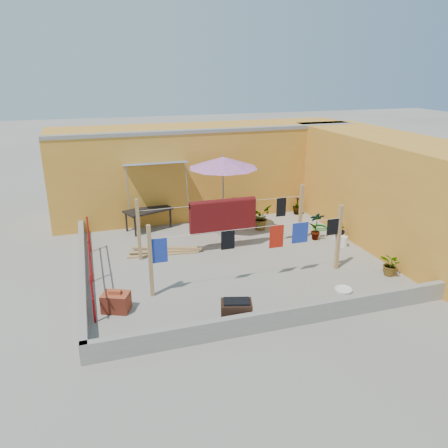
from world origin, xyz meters
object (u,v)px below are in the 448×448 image
at_px(patio_umbrella, 223,163).
at_px(white_basin, 343,290).
at_px(water_jug_a, 343,241).
at_px(brazier, 236,313).
at_px(plant_back_a, 260,217).
at_px(green_hose, 320,227).
at_px(water_jug_b, 337,234).
at_px(brick_stack, 116,302).
at_px(outdoor_table, 148,211).

xyz_separation_m(patio_umbrella, white_basin, (1.63, -4.64, -2.32)).
bearing_deg(water_jug_a, brazier, -145.58).
relative_size(water_jug_a, plant_back_a, 0.46).
distance_m(green_hose, plant_back_a, 2.09).
bearing_deg(plant_back_a, water_jug_b, -38.87).
xyz_separation_m(brick_stack, water_jug_a, (6.92, 1.76, -0.06)).
height_order(water_jug_a, plant_back_a, plant_back_a).
relative_size(brazier, water_jug_a, 1.99).
height_order(white_basin, water_jug_a, water_jug_a).
distance_m(water_jug_a, green_hose, 1.65).
height_order(patio_umbrella, white_basin, patio_umbrella).
bearing_deg(brick_stack, water_jug_b, 18.54).
xyz_separation_m(outdoor_table, green_hose, (5.57, -1.65, -0.61)).
distance_m(patio_umbrella, outdoor_table, 3.07).
bearing_deg(plant_back_a, outdoor_table, 163.54).
height_order(white_basin, green_hose, green_hose).
xyz_separation_m(white_basin, water_jug_a, (1.55, 2.50, 0.12)).
xyz_separation_m(brick_stack, white_basin, (5.37, -0.75, -0.18)).
bearing_deg(brick_stack, brazier, -29.60).
height_order(brick_stack, water_jug_a, brick_stack).
height_order(outdoor_table, green_hose, outdoor_table).
bearing_deg(patio_umbrella, outdoor_table, 153.12).
xyz_separation_m(water_jug_a, green_hose, (0.12, 1.64, -0.13)).
xyz_separation_m(outdoor_table, brick_stack, (-1.47, -5.05, -0.42)).
distance_m(patio_umbrella, white_basin, 5.44).
distance_m(patio_umbrella, green_hose, 4.07).
distance_m(brazier, green_hose, 6.66).
relative_size(outdoor_table, brazier, 2.29).
relative_size(green_hose, plant_back_a, 0.64).
height_order(white_basin, plant_back_a, plant_back_a).
distance_m(water_jug_b, plant_back_a, 2.58).
xyz_separation_m(patio_umbrella, outdoor_table, (-2.27, 1.15, -1.72)).
relative_size(patio_umbrella, water_jug_a, 7.06).
bearing_deg(water_jug_b, white_basin, -118.70).
distance_m(outdoor_table, water_jug_a, 6.38).
distance_m(water_jug_b, green_hose, 1.03).
xyz_separation_m(water_jug_b, plant_back_a, (-2.00, 1.61, 0.25)).
bearing_deg(outdoor_table, water_jug_a, -31.12).
distance_m(brick_stack, green_hose, 7.82).
relative_size(patio_umbrella, brazier, 3.56).
bearing_deg(brick_stack, plant_back_a, 38.10).
bearing_deg(outdoor_table, brazier, -81.90).
height_order(brick_stack, white_basin, brick_stack).
relative_size(outdoor_table, brick_stack, 2.39).
bearing_deg(water_jug_b, water_jug_a, -103.95).
height_order(outdoor_table, plant_back_a, plant_back_a).
bearing_deg(outdoor_table, water_jug_b, -25.52).
bearing_deg(brazier, green_hose, 45.51).
distance_m(brazier, water_jug_b, 5.99).
distance_m(brick_stack, water_jug_a, 7.14).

